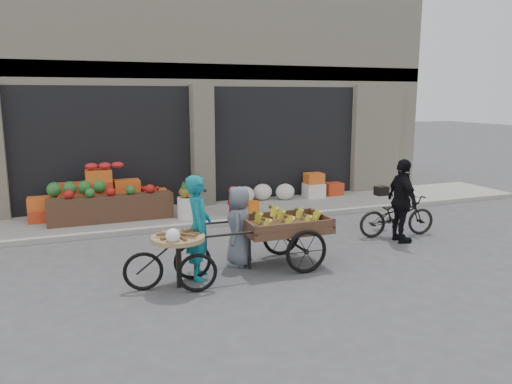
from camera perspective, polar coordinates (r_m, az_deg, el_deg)
name	(u,v)px	position (r m, az deg, el deg)	size (l,w,h in m)	color
ground	(279,266)	(8.96, 2.68, -8.46)	(80.00, 80.00, 0.00)	#424244
sidewalk	(213,213)	(12.65, -4.93, -2.42)	(18.00, 2.20, 0.12)	gray
building	(175,83)	(16.12, -9.22, 12.21)	(14.00, 6.45, 7.00)	beige
fruit_display	(109,194)	(12.34, -16.47, -0.26)	(3.10, 1.12, 1.24)	red
pineapple_bin	(188,208)	(11.92, -7.72, -1.78)	(0.52, 0.52, 0.50)	silver
fire_hydrant	(233,199)	(12.14, -2.64, -0.81)	(0.22, 0.22, 0.71)	#A5140F
orange_bucket	(253,207)	(12.31, -0.35, -1.75)	(0.32, 0.32, 0.30)	orange
right_bay_goods	(296,189)	(14.06, 4.60, 0.39)	(3.35, 0.60, 0.70)	silver
seated_person	(198,193)	(12.54, -6.63, -0.12)	(0.45, 0.35, 0.93)	black
banana_cart	(282,223)	(8.81, 2.99, -3.53)	(2.57, 1.15, 1.07)	#533625
vendor_woman	(199,227)	(8.21, -6.56, -4.03)	(0.63, 0.41, 1.73)	#106B7B
tricycle_cart	(178,253)	(7.93, -8.90, -6.88)	(1.45, 0.93, 0.95)	#9E7F51
vendor_grey	(239,226)	(8.81, -1.95, -3.93)	(0.70, 0.45, 1.43)	slate
bicycle	(397,215)	(11.12, 15.80, -2.60)	(0.60, 1.72, 0.90)	black
cyclist	(402,201)	(10.61, 16.35, -0.99)	(1.01, 0.42, 1.73)	black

